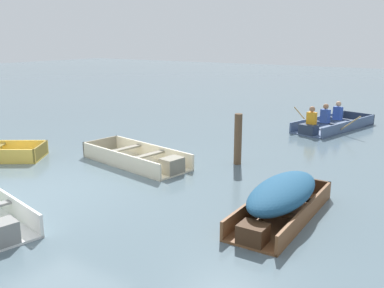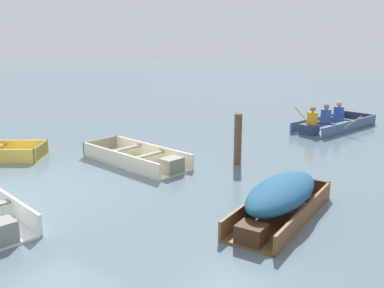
% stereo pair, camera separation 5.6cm
% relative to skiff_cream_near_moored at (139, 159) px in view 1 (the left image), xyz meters
% --- Properties ---
extents(ground_plane, '(80.00, 80.00, 0.00)m').
position_rel_skiff_cream_near_moored_xyz_m(ground_plane, '(-0.39, -2.40, -0.13)').
color(ground_plane, slate).
extents(skiff_cream_near_moored, '(3.03, 1.53, 0.38)m').
position_rel_skiff_cream_near_moored_xyz_m(skiff_cream_near_moored, '(0.00, 0.00, 0.00)').
color(skiff_cream_near_moored, beige).
rests_on(skiff_cream_near_moored, ground).
extents(skiff_wooden_brown_far_moored, '(1.00, 2.76, 0.67)m').
position_rel_skiff_cream_near_moored_xyz_m(skiff_wooden_brown_far_moored, '(4.08, -1.06, 0.24)').
color(skiff_wooden_brown_far_moored, brown).
rests_on(skiff_wooden_brown_far_moored, ground).
extents(rowboat_slate_blue_with_crew, '(2.36, 3.62, 0.91)m').
position_rel_skiff_cream_near_moored_xyz_m(rowboat_slate_blue_with_crew, '(2.65, 6.64, 0.06)').
color(rowboat_slate_blue_with_crew, '#475B7F').
rests_on(rowboat_slate_blue_with_crew, ground).
extents(mooring_post, '(0.19, 0.19, 1.24)m').
position_rel_skiff_cream_near_moored_xyz_m(mooring_post, '(1.95, 1.37, 0.49)').
color(mooring_post, brown).
rests_on(mooring_post, ground).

